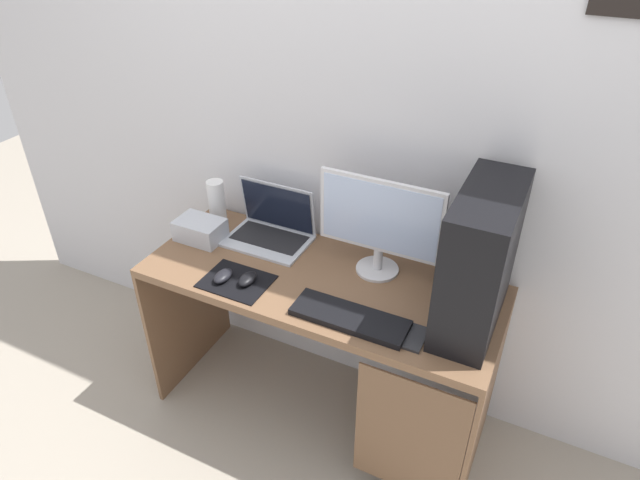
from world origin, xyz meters
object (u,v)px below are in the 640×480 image
object	(u,v)px
mouse_left	(247,279)
cell_phone	(415,338)
monitor	(380,224)
keyboard	(350,318)
speaker	(217,201)
mouse_right	(223,276)
pc_tower	(480,260)
laptop	(271,229)
projector	(200,230)

from	to	relation	value
mouse_left	cell_phone	xyz separation A→B (m)	(0.67, -0.01, -0.02)
monitor	mouse_left	bearing A→B (deg)	-145.03
keyboard	mouse_left	world-z (taller)	mouse_left
speaker	keyboard	size ratio (longest dim) A/B	0.47
speaker	mouse_right	xyz separation A→B (m)	(0.27, -0.36, -0.08)
keyboard	cell_phone	distance (m)	0.24
cell_phone	keyboard	bearing A→B (deg)	-177.52
cell_phone	pc_tower	bearing A→B (deg)	53.12
speaker	cell_phone	distance (m)	1.10
pc_tower	speaker	distance (m)	1.20
monitor	keyboard	size ratio (longest dim) A/B	1.15
mouse_left	cell_phone	size ratio (longest dim) A/B	0.74
monitor	keyboard	bearing A→B (deg)	-86.29
laptop	projector	distance (m)	0.30
projector	mouse_right	xyz separation A→B (m)	(0.25, -0.20, -0.02)
speaker	laptop	bearing A→B (deg)	-4.52
speaker	keyboard	world-z (taller)	speaker
mouse_left	mouse_right	distance (m)	0.10
speaker	mouse_left	bearing A→B (deg)	-42.59
speaker	cell_phone	size ratio (longest dim) A/B	1.51
laptop	cell_phone	bearing A→B (deg)	-23.47
pc_tower	speaker	world-z (taller)	pc_tower
speaker	projector	size ratio (longest dim) A/B	0.98
monitor	cell_phone	distance (m)	0.45
pc_tower	mouse_left	xyz separation A→B (m)	(-0.81, -0.17, -0.23)
mouse_left	speaker	bearing A→B (deg)	137.41
monitor	pc_tower	bearing A→B (deg)	-16.43
monitor	speaker	world-z (taller)	monitor
pc_tower	mouse_right	world-z (taller)	pc_tower
laptop	mouse_right	distance (m)	0.34
pc_tower	mouse_left	size ratio (longest dim) A/B	5.28
speaker	projector	distance (m)	0.17
speaker	monitor	bearing A→B (deg)	-3.53
mouse_right	projector	bearing A→B (deg)	141.20
pc_tower	mouse_right	xyz separation A→B (m)	(-0.91, -0.20, -0.23)
projector	pc_tower	bearing A→B (deg)	-0.24
keyboard	projector	bearing A→B (deg)	165.75
monitor	projector	world-z (taller)	monitor
projector	mouse_right	size ratio (longest dim) A/B	2.08
projector	cell_phone	world-z (taller)	projector
pc_tower	mouse_right	bearing A→B (deg)	-167.57
projector	mouse_left	xyz separation A→B (m)	(0.35, -0.18, -0.02)
pc_tower	speaker	xyz separation A→B (m)	(-1.18, 0.16, -0.16)
laptop	mouse_left	world-z (taller)	laptop
laptop	speaker	bearing A→B (deg)	175.48
pc_tower	laptop	distance (m)	0.92
monitor	keyboard	xyz separation A→B (m)	(0.02, -0.31, -0.21)
mouse_left	cell_phone	bearing A→B (deg)	-0.83
monitor	mouse_right	distance (m)	0.63
projector	laptop	bearing A→B (deg)	26.89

